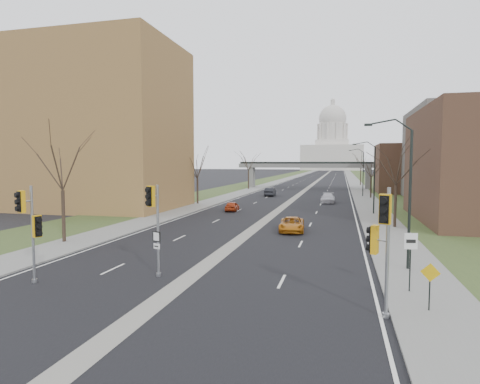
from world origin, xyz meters
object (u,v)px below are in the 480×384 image
at_px(car_left_near, 232,206).
at_px(car_right_mid, 328,198).
at_px(signal_pole_right, 382,233).
at_px(warning_sign, 430,280).
at_px(signal_pole_left, 30,220).
at_px(signal_pole_median, 154,213).
at_px(car_right_near, 292,224).
at_px(car_left_far, 270,192).
at_px(speed_limit_sign, 411,251).

relative_size(car_left_near, car_right_mid, 0.72).
height_order(signal_pole_right, warning_sign, signal_pole_right).
distance_m(signal_pole_left, warning_sign, 19.16).
bearing_deg(car_right_mid, signal_pole_left, -106.68).
height_order(signal_pole_median, car_right_near, signal_pole_median).
bearing_deg(car_left_far, speed_limit_sign, 105.84).
relative_size(signal_pole_left, car_right_mid, 1.00).
height_order(signal_pole_left, car_left_near, signal_pole_left).
bearing_deg(car_left_near, warning_sign, 113.16).
bearing_deg(signal_pole_left, speed_limit_sign, 32.81).
height_order(signal_pole_left, warning_sign, signal_pole_left).
xyz_separation_m(signal_pole_left, car_left_far, (2.52, 56.81, -2.56)).
relative_size(signal_pole_left, signal_pole_median, 1.00).
distance_m(signal_pole_right, car_right_near, 20.66).
height_order(signal_pole_left, car_right_near, signal_pole_left).
bearing_deg(signal_pole_right, car_left_far, 124.73).
relative_size(signal_pole_median, car_left_near, 1.38).
bearing_deg(signal_pole_median, car_left_near, 116.62).
relative_size(signal_pole_median, signal_pole_right, 0.96).
relative_size(signal_pole_right, car_left_far, 1.13).
relative_size(signal_pole_right, car_left_near, 1.45).
bearing_deg(speed_limit_sign, warning_sign, -89.51).
bearing_deg(car_left_far, car_right_mid, 135.96).
height_order(signal_pole_left, speed_limit_sign, signal_pole_left).
bearing_deg(signal_pole_right, car_left_near, 135.26).
distance_m(signal_pole_right, warning_sign, 3.12).
distance_m(signal_pole_left, car_left_far, 56.93).
relative_size(signal_pole_median, car_right_mid, 1.00).
bearing_deg(speed_limit_sign, signal_pole_median, 173.83).
xyz_separation_m(car_left_near, car_left_far, (0.83, 23.99, 0.15)).
bearing_deg(speed_limit_sign, car_right_mid, 88.38).
bearing_deg(car_right_near, signal_pole_right, -77.78).
relative_size(signal_pole_median, speed_limit_sign, 1.80).
bearing_deg(speed_limit_sign, car_left_near, 111.27).
bearing_deg(signal_pole_median, car_right_mid, 99.18).
relative_size(signal_pole_median, car_right_near, 1.08).
bearing_deg(signal_pole_left, signal_pole_median, 48.55).
bearing_deg(car_left_near, signal_pole_right, 109.47).
height_order(signal_pole_left, signal_pole_median, signal_pole_left).
bearing_deg(warning_sign, car_right_near, 132.28).
distance_m(warning_sign, car_right_near, 20.12).
bearing_deg(car_left_near, speed_limit_sign, 114.55).
relative_size(speed_limit_sign, car_left_near, 0.77).
height_order(speed_limit_sign, warning_sign, speed_limit_sign).
bearing_deg(car_left_far, signal_pole_median, 92.33).
distance_m(car_left_far, car_right_mid, 14.90).
xyz_separation_m(warning_sign, car_left_near, (-17.36, 32.09, -0.79)).
bearing_deg(car_left_far, car_right_near, 101.91).
xyz_separation_m(signal_pole_right, speed_limit_sign, (1.67, 3.60, -1.41)).
bearing_deg(car_right_near, speed_limit_sign, -69.21).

